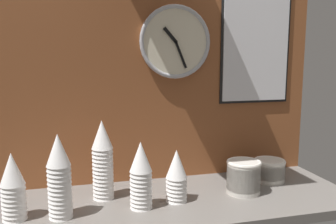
# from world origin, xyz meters

# --- Properties ---
(ground_plane) EXTENTS (1.60, 0.56, 0.04)m
(ground_plane) POSITION_xyz_m (0.00, 0.00, -0.02)
(ground_plane) COLOR slate
(wall_tiled_back) EXTENTS (1.60, 0.03, 1.05)m
(wall_tiled_back) POSITION_xyz_m (0.00, 0.27, 0.53)
(wall_tiled_back) COLOR brown
(wall_tiled_back) RESTS_ON ground_plane
(cup_stack_left) EXTENTS (0.09, 0.09, 0.32)m
(cup_stack_left) POSITION_xyz_m (-0.42, -0.07, 0.16)
(cup_stack_left) COLOR white
(cup_stack_left) RESTS_ON ground_plane
(cup_stack_center_left) EXTENTS (0.09, 0.09, 0.33)m
(cup_stack_center_left) POSITION_xyz_m (-0.25, 0.07, 0.17)
(cup_stack_center_left) COLOR white
(cup_stack_center_left) RESTS_ON ground_plane
(cup_stack_center) EXTENTS (0.09, 0.09, 0.27)m
(cup_stack_center) POSITION_xyz_m (-0.12, -0.06, 0.13)
(cup_stack_center) COLOR white
(cup_stack_center) RESTS_ON ground_plane
(cup_stack_center_right) EXTENTS (0.09, 0.09, 0.22)m
(cup_stack_center_right) POSITION_xyz_m (0.03, -0.04, 0.11)
(cup_stack_center_right) COLOR white
(cup_stack_center_right) RESTS_ON ground_plane
(cup_stack_far_left) EXTENTS (0.09, 0.09, 0.25)m
(cup_stack_far_left) POSITION_xyz_m (-0.58, -0.05, 0.13)
(cup_stack_far_left) COLOR white
(cup_stack_far_left) RESTS_ON ground_plane
(bowl_stack_far_right) EXTENTS (0.15, 0.15, 0.10)m
(bowl_stack_far_right) POSITION_xyz_m (0.53, 0.08, 0.06)
(bowl_stack_far_right) COLOR beige
(bowl_stack_far_right) RESTS_ON ground_plane
(bowl_stack_right) EXTENTS (0.15, 0.15, 0.14)m
(bowl_stack_right) POSITION_xyz_m (0.34, -0.02, 0.08)
(bowl_stack_right) COLOR beige
(bowl_stack_right) RESTS_ON ground_plane
(wall_clock) EXTENTS (0.34, 0.03, 0.34)m
(wall_clock) POSITION_xyz_m (0.10, 0.23, 0.65)
(wall_clock) COLOR beige
(menu_board) EXTENTS (0.37, 0.01, 0.62)m
(menu_board) POSITION_xyz_m (0.52, 0.24, 0.67)
(menu_board) COLOR black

